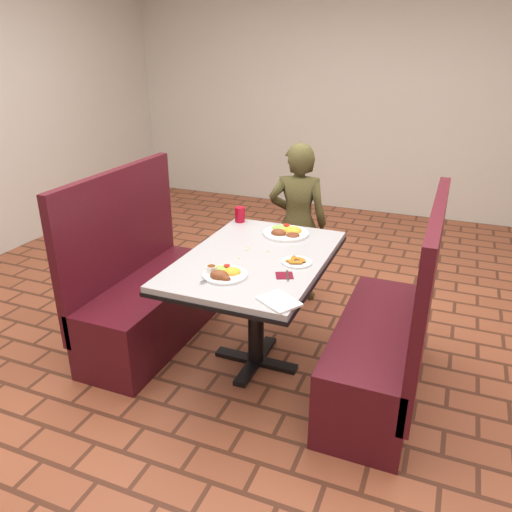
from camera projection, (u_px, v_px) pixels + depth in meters
name	position (u px, v px, depth m)	size (l,w,h in m)	color
room	(256.00, 42.00, 2.49)	(7.00, 7.04, 2.82)	#A05234
dining_table	(256.00, 271.00, 2.98)	(0.81, 1.21, 0.75)	#ADAFB1
booth_bench_left	(147.00, 296.00, 3.38)	(0.47, 1.20, 1.17)	#51121C
booth_bench_right	(386.00, 345.00, 2.83)	(0.47, 1.20, 1.17)	#51121C
diner_person	(298.00, 223.00, 3.86)	(0.46, 0.30, 1.25)	brown
near_dinner_plate	(224.00, 272.00, 2.67)	(0.24, 0.24, 0.07)	white
far_dinner_plate	(286.00, 230.00, 3.26)	(0.30, 0.30, 0.08)	white
plantain_plate	(297.00, 261.00, 2.84)	(0.17, 0.17, 0.03)	white
maroon_napkin	(284.00, 275.00, 2.69)	(0.09, 0.09, 0.00)	#5D0D1B
spoon_utensil	(288.00, 276.00, 2.68)	(0.01, 0.13, 0.00)	silver
red_tumbler	(240.00, 214.00, 3.49)	(0.07, 0.07, 0.11)	#AF0B1E
paper_napkin	(279.00, 301.00, 2.41)	(0.19, 0.15, 0.01)	white
knife_utensil	(212.00, 277.00, 2.65)	(0.01, 0.18, 0.00)	silver
fork_utensil	(215.00, 274.00, 2.68)	(0.01, 0.15, 0.00)	silver
lettuce_shreds	(266.00, 253.00, 2.98)	(0.28, 0.32, 0.00)	#8CB749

